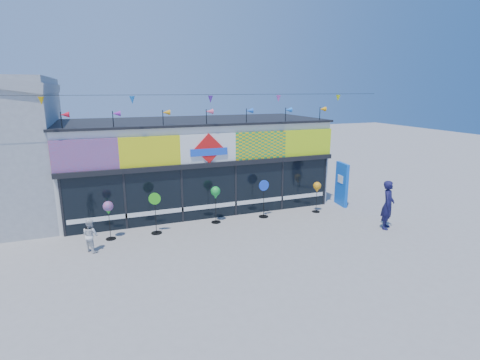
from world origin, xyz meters
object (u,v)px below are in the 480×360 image
spinner_1 (155,212)px  spinner_3 (264,198)px  spinner_2 (216,194)px  spinner_0 (108,209)px  adult_man (388,205)px  blue_sign (342,184)px  child (91,235)px  spinner_4 (317,188)px

spinner_1 → spinner_3: size_ratio=0.98×
spinner_2 → spinner_0: bearing=-175.7°
adult_man → blue_sign: bearing=46.5°
blue_sign → spinner_1: 9.00m
spinner_3 → child: (-7.09, -1.14, -0.30)m
blue_sign → spinner_4: bearing=-155.4°
spinner_1 → adult_man: adult_man is taller
spinner_0 → spinner_3: 6.44m
child → spinner_2: bearing=-115.6°
spinner_2 → adult_man: (6.26, -3.10, -0.27)m
spinner_0 → spinner_3: bearing=2.2°
spinner_2 → spinner_4: bearing=-3.6°
spinner_4 → adult_man: 3.20m
spinner_4 → child: spinner_4 is taller
blue_sign → spinner_3: bearing=-168.2°
blue_sign → spinner_2: blue_sign is taller
blue_sign → spinner_0: 10.69m
blue_sign → spinner_2: 6.43m
blue_sign → adult_man: blue_sign is taller
child → spinner_1: bearing=-109.2°
spinner_2 → spinner_3: bearing=-1.9°
blue_sign → spinner_1: blue_sign is taller
spinner_0 → adult_man: bearing=-14.8°
spinner_0 → spinner_2: (4.25, 0.32, 0.07)m
spinner_0 → spinner_3: (6.43, 0.25, -0.31)m
spinner_0 → spinner_4: spinner_0 is taller
spinner_4 → adult_man: bearing=-61.3°
blue_sign → spinner_2: bearing=-170.1°
spinner_1 → spinner_4: spinner_1 is taller
blue_sign → adult_man: (-0.16, -3.32, -0.06)m
spinner_2 → spinner_4: 4.74m
adult_man → child: bearing=129.7°
spinner_4 → child: (-9.64, -0.92, -0.55)m
spinner_4 → child: 9.70m
adult_man → child: 11.34m
blue_sign → spinner_2: size_ratio=1.32×
spinner_1 → spinner_2: bearing=7.7°
child → spinner_3: bearing=-120.3°
spinner_4 → spinner_0: bearing=-179.9°
blue_sign → child: size_ratio=1.76×
blue_sign → spinner_4: size_ratio=1.47×
spinner_1 → spinner_3: bearing=3.3°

